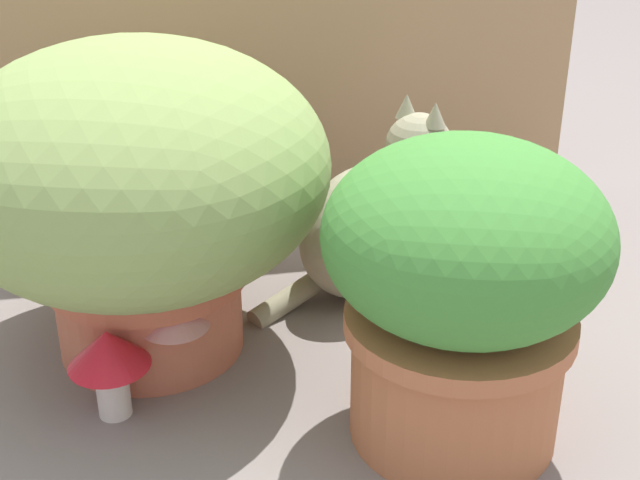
{
  "coord_description": "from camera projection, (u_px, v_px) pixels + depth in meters",
  "views": [
    {
      "loc": [
        -0.13,
        -1.04,
        0.72
      ],
      "look_at": [
        0.08,
        0.04,
        0.18
      ],
      "focal_mm": 49.8,
      "sensor_mm": 36.0,
      "label": 1
    }
  ],
  "objects": [
    {
      "name": "mushroom_ornament_red",
      "position": [
        109.0,
        357.0,
        1.13
      ],
      "size": [
        0.11,
        0.11,
        0.13
      ],
      "color": "silver",
      "rests_on": "ground"
    },
    {
      "name": "leafy_planter",
      "position": [
        463.0,
        283.0,
        1.05
      ],
      "size": [
        0.34,
        0.34,
        0.39
      ],
      "color": "#BB6B43",
      "rests_on": "ground"
    },
    {
      "name": "grass_planter",
      "position": [
        138.0,
        182.0,
        1.21
      ],
      "size": [
        0.53,
        0.53,
        0.46
      ],
      "color": "#BC6448",
      "rests_on": "ground"
    },
    {
      "name": "ground_plane",
      "position": [
        269.0,
        371.0,
        1.26
      ],
      "size": [
        6.0,
        6.0,
        0.0
      ],
      "primitive_type": "plane",
      "color": "gray"
    },
    {
      "name": "cat",
      "position": [
        376.0,
        221.0,
        1.42
      ],
      "size": [
        0.38,
        0.28,
        0.32
      ],
      "color": "gray",
      "rests_on": "ground"
    },
    {
      "name": "cardboard_backdrop",
      "position": [
        298.0,
        4.0,
        1.61
      ],
      "size": [
        1.08,
        0.03,
        0.79
      ],
      "primitive_type": "cube",
      "color": "tan",
      "rests_on": "ground"
    },
    {
      "name": "mushroom_ornament_pink",
      "position": [
        174.0,
        321.0,
        1.19
      ],
      "size": [
        0.1,
        0.1,
        0.14
      ],
      "color": "white",
      "rests_on": "ground"
    }
  ]
}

